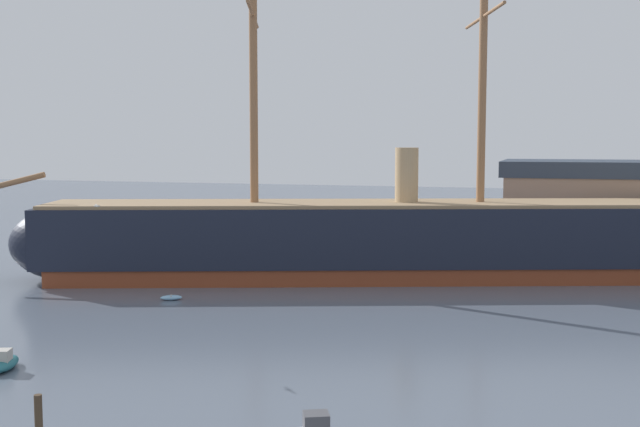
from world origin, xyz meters
The scene contains 6 objects.
tall_ship centered at (1.29, 48.93, 3.86)m, with size 72.08×30.05×35.95m.
motorboat_foreground_left centered at (-11.66, 13.42, 0.44)m, with size 2.15×3.20×1.24m.
dinghy_alongside_bow centered at (-11.92, 34.03, 0.21)m, with size 1.95×1.51×0.42m.
motorboat_far_left centered at (-28.82, 54.52, 0.55)m, with size 3.25×3.97×1.56m.
mooring_piling_left_pair centered at (-2.38, 4.36, 1.17)m, with size 0.34×0.34×2.35m, color #423323.
seagull_in_flight centered at (-9.84, 20.47, 9.06)m, with size 0.94×0.97×0.14m.
Camera 1 is at (18.96, -22.97, 13.28)m, focal length 43.35 mm.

